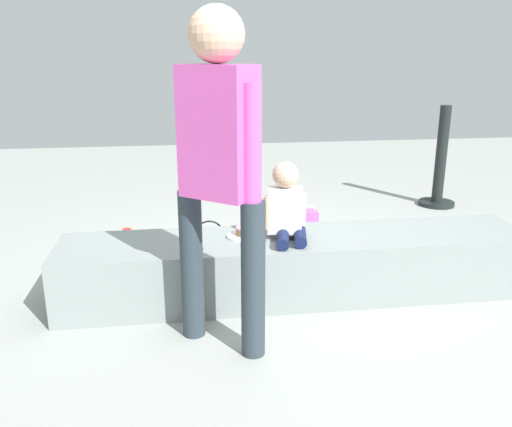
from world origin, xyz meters
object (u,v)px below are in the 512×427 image
Objects in this scene: cake_plate at (244,234)px; water_bottle_far_side at (164,248)px; party_cup_red at (127,235)px; child_seated at (286,206)px; adult_standing at (219,154)px; gift_bag at (303,228)px; cake_box_white at (346,239)px; handbag_black_leather at (210,250)px; water_bottle_near_gift at (263,221)px.

cake_plate is 1.07× the size of water_bottle_far_side.
party_cup_red is at bearing 126.26° from cake_plate.
child_seated is 0.28× the size of adult_standing.
adult_standing is 5.18× the size of gift_bag.
cake_box_white is (1.45, 0.09, -0.03)m from water_bottle_far_side.
handbag_black_leather is (0.65, -0.68, 0.09)m from party_cup_red.
cake_box_white is at bearing 13.66° from handbag_black_leather.
cake_box_white is at bearing -16.60° from gift_bag.
handbag_black_leather is (-0.51, -0.75, 0.04)m from water_bottle_near_gift.
child_seated reaches higher than cake_box_white.
gift_bag is 0.92× the size of handbag_black_leather.
cake_plate is at bearing -51.39° from water_bottle_far_side.
child_seated is at bearing -43.02° from water_bottle_far_side.
cake_plate is 0.67× the size of cake_box_white.
child_seated is 0.85m from handbag_black_leather.
adult_standing reaches higher than water_bottle_near_gift.
party_cup_red is (-1.11, 1.23, -0.56)m from child_seated.
water_bottle_near_gift is at bearing 125.52° from gift_bag.
water_bottle_near_gift reaches higher than party_cup_red.
water_bottle_near_gift is 1.16m from party_cup_red.
child_seated is 4.85× the size of party_cup_red.
water_bottle_near_gift reaches higher than cake_box_white.
adult_standing is 2.12m from party_cup_red.
gift_bag is 1.47m from party_cup_red.
child_seated is at bearing -48.02° from party_cup_red.
gift_bag is (0.33, 0.92, -0.46)m from child_seated.
water_bottle_far_side is (-1.11, -0.19, -0.05)m from gift_bag.
handbag_black_leather reaches higher than party_cup_red.
water_bottle_far_side is at bearing -170.43° from gift_bag.
cake_plate is 0.62× the size of handbag_black_leather.
handbag_black_leather is (-0.20, 0.48, -0.28)m from cake_plate.
cake_plate reaches higher than party_cup_red.
water_bottle_far_side is at bearing 136.98° from child_seated.
child_seated is 2.31× the size of water_bottle_far_side.
cake_plate reaches higher than handbag_black_leather.
water_bottle_near_gift is (0.31, 1.23, -0.32)m from cake_plate.
water_bottle_far_side is at bearing -145.84° from water_bottle_near_gift.
child_seated is 1.74m from party_cup_red.
water_bottle_far_side is at bearing 105.17° from adult_standing.
water_bottle_far_side reaches higher than water_bottle_near_gift.
cake_plate is 1.48m from party_cup_red.
adult_standing reaches higher than cake_plate.
cake_box_white is (1.77, -0.41, 0.02)m from party_cup_red.
adult_standing is 0.88m from cake_plate.
handbag_black_leather reaches higher than cake_box_white.
handbag_black_leather is at bearing 90.46° from adult_standing.
adult_standing reaches higher than water_bottle_far_side.
cake_box_white is at bearing 3.48° from water_bottle_far_side.
gift_bag reaches higher than cake_box_white.
child_seated is at bearing -128.90° from cake_box_white.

